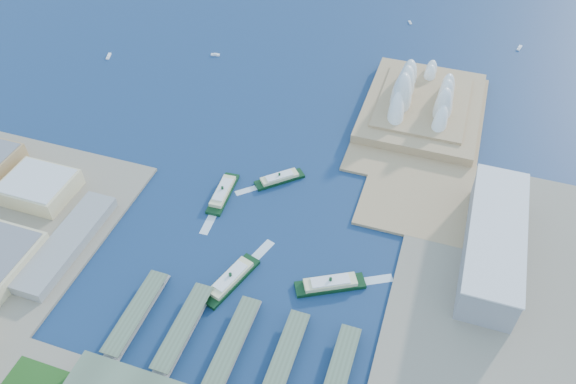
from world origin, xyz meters
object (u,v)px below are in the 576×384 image
at_px(opera_house, 426,89).
at_px(ferry_c, 231,278).
at_px(ferry_b, 279,177).
at_px(ferry_d, 330,282).
at_px(toaster_building, 493,242).
at_px(ferry_a, 223,191).

height_order(opera_house, ferry_c, opera_house).
relative_size(ferry_b, ferry_d, 0.86).
height_order(toaster_building, ferry_b, toaster_building).
relative_size(ferry_b, ferry_c, 0.84).
bearing_deg(ferry_d, ferry_c, 77.16).
height_order(toaster_building, ferry_d, toaster_building).
bearing_deg(toaster_building, ferry_d, -148.80).
xyz_separation_m(ferry_c, ferry_d, (81.71, 22.47, -0.17)).
bearing_deg(opera_house, toaster_building, -65.77).
xyz_separation_m(toaster_building, ferry_b, (-209.13, 35.89, -15.62)).
height_order(opera_house, toaster_building, opera_house).
height_order(toaster_building, ferry_a, toaster_building).
distance_m(ferry_a, ferry_c, 107.90).
bearing_deg(toaster_building, ferry_a, -179.57).
bearing_deg(ferry_d, ferry_b, 8.82).
distance_m(opera_house, ferry_b, 204.59).
bearing_deg(ferry_b, toaster_building, 37.85).
bearing_deg(ferry_b, opera_house, 101.61).
height_order(toaster_building, ferry_c, toaster_building).
relative_size(toaster_building, ferry_d, 2.59).
xyz_separation_m(toaster_building, ferry_d, (-124.93, -75.67, -14.85)).
relative_size(toaster_building, ferry_c, 2.52).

